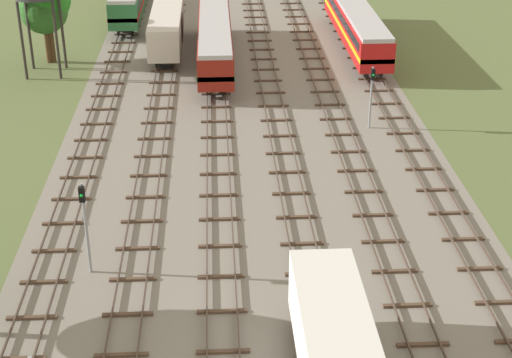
% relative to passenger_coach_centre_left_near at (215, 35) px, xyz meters
% --- Properties ---
extents(ground_plane, '(480.00, 480.00, 0.00)m').
position_rel_passenger_coach_centre_left_near_xyz_m(ground_plane, '(2.24, -4.97, -2.61)').
color(ground_plane, '#5B6B3D').
extents(ballast_bed, '(26.39, 176.00, 0.01)m').
position_rel_passenger_coach_centre_left_near_xyz_m(ballast_bed, '(2.24, -4.97, -2.61)').
color(ballast_bed, gray).
rests_on(ballast_bed, ground).
extents(track_far_left, '(2.40, 126.00, 0.29)m').
position_rel_passenger_coach_centre_left_near_xyz_m(track_far_left, '(-8.95, -3.97, -2.48)').
color(track_far_left, '#47382D').
rests_on(track_far_left, ground).
extents(track_left, '(2.40, 126.00, 0.29)m').
position_rel_passenger_coach_centre_left_near_xyz_m(track_left, '(-4.48, -3.97, -2.48)').
color(track_left, '#47382D').
rests_on(track_left, ground).
extents(track_centre_left, '(2.40, 126.00, 0.29)m').
position_rel_passenger_coach_centre_left_near_xyz_m(track_centre_left, '(0.00, -3.97, -2.48)').
color(track_centre_left, '#47382D').
rests_on(track_centre_left, ground).
extents(track_centre, '(2.40, 126.00, 0.29)m').
position_rel_passenger_coach_centre_left_near_xyz_m(track_centre, '(4.48, -3.97, -2.48)').
color(track_centre, '#47382D').
rests_on(track_centre, ground).
extents(track_centre_right, '(2.40, 126.00, 0.29)m').
position_rel_passenger_coach_centre_left_near_xyz_m(track_centre_right, '(8.95, -3.97, -2.48)').
color(track_centre_right, '#47382D').
rests_on(track_centre_right, ground).
extents(track_right, '(2.40, 126.00, 0.29)m').
position_rel_passenger_coach_centre_left_near_xyz_m(track_right, '(13.43, -3.97, -2.48)').
color(track_right, '#47382D').
rests_on(track_right, ground).
extents(passenger_coach_centre_left_near, '(2.96, 22.00, 3.80)m').
position_rel_passenger_coach_centre_left_near_xyz_m(passenger_coach_centre_left_near, '(0.00, 0.00, 0.00)').
color(passenger_coach_centre_left_near, maroon).
rests_on(passenger_coach_centre_left_near, ground).
extents(freight_boxcar_left_mid, '(2.87, 14.00, 3.60)m').
position_rel_passenger_coach_centre_left_near_xyz_m(freight_boxcar_left_mid, '(-4.47, 3.59, -0.16)').
color(freight_boxcar_left_mid, beige).
rests_on(freight_boxcar_left_mid, ground).
extents(passenger_coach_right_midfar, '(2.96, 22.00, 3.80)m').
position_rel_passenger_coach_centre_left_near_xyz_m(passenger_coach_right_midfar, '(13.43, 3.70, 0.00)').
color(passenger_coach_right_midfar, red).
rests_on(passenger_coach_right_midfar, ground).
extents(signal_post_nearest, '(0.28, 0.47, 5.12)m').
position_rel_passenger_coach_centre_left_near_xyz_m(signal_post_nearest, '(-6.72, -34.61, 0.65)').
color(signal_post_nearest, gray).
rests_on(signal_post_nearest, ground).
extents(signal_post_near, '(0.28, 0.47, 4.69)m').
position_rel_passenger_coach_centre_left_near_xyz_m(signal_post_near, '(11.19, -16.21, 0.40)').
color(signal_post_near, gray).
rests_on(signal_post_near, ground).
extents(lineside_tree_2, '(4.28, 4.28, 7.00)m').
position_rel_passenger_coach_centre_left_near_xyz_m(lineside_tree_2, '(-15.12, 0.89, 2.21)').
color(lineside_tree_2, '#4C331E').
rests_on(lineside_tree_2, ground).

